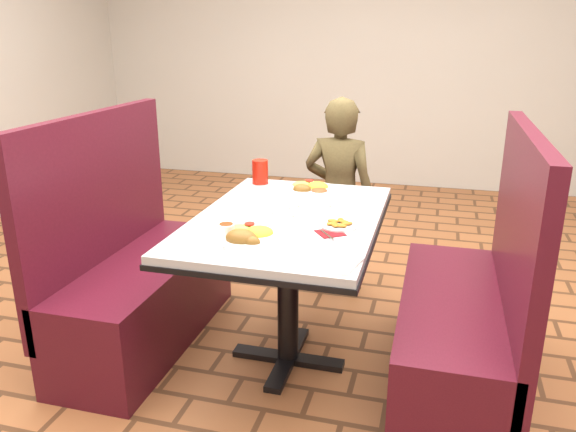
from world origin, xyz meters
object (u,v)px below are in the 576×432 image
(booth_bench_left, at_px, (137,281))
(plantain_plate, at_px, (339,224))
(booth_bench_right, at_px, (464,322))
(diner_person, at_px, (339,197))
(far_dinner_plate, at_px, (310,186))
(near_dinner_plate, at_px, (247,232))
(dining_table, at_px, (288,236))
(red_tumbler, at_px, (260,172))

(booth_bench_left, relative_size, plantain_plate, 7.39)
(booth_bench_left, xyz_separation_m, booth_bench_right, (1.60, 0.00, 0.00))
(diner_person, distance_m, far_dinner_plate, 0.49)
(booth_bench_right, height_order, plantain_plate, booth_bench_right)
(near_dinner_plate, xyz_separation_m, far_dinner_plate, (0.08, 0.76, -0.01))
(dining_table, height_order, plantain_plate, plantain_plate)
(near_dinner_plate, bearing_deg, dining_table, 76.37)
(dining_table, height_order, far_dinner_plate, far_dinner_plate)
(diner_person, bearing_deg, plantain_plate, 106.40)
(booth_bench_right, distance_m, plantain_plate, 0.71)
(booth_bench_left, bearing_deg, dining_table, 0.00)
(dining_table, xyz_separation_m, booth_bench_right, (0.80, 0.00, -0.32))
(plantain_plate, height_order, red_tumbler, red_tumbler)
(booth_bench_left, xyz_separation_m, plantain_plate, (1.04, -0.08, 0.43))
(dining_table, relative_size, red_tumbler, 9.38)
(far_dinner_plate, bearing_deg, red_tumbler, 165.80)
(booth_bench_left, distance_m, plantain_plate, 1.13)
(near_dinner_plate, xyz_separation_m, plantain_plate, (0.33, 0.25, -0.02))
(red_tumbler, bearing_deg, far_dinner_plate, -14.20)
(booth_bench_left, height_order, far_dinner_plate, booth_bench_left)
(booth_bench_left, relative_size, diner_person, 1.01)
(near_dinner_plate, relative_size, red_tumbler, 2.22)
(booth_bench_left, distance_m, booth_bench_right, 1.60)
(dining_table, xyz_separation_m, plantain_plate, (0.25, -0.08, 0.11))
(near_dinner_plate, bearing_deg, red_tumbler, 104.38)
(dining_table, relative_size, far_dinner_plate, 4.34)
(near_dinner_plate, xyz_separation_m, red_tumbler, (-0.21, 0.84, 0.03))
(dining_table, distance_m, diner_person, 0.89)
(booth_bench_left, bearing_deg, plantain_plate, -4.56)
(diner_person, bearing_deg, red_tumbler, 52.02)
(plantain_plate, bearing_deg, booth_bench_right, 8.56)
(diner_person, distance_m, near_dinner_plate, 1.24)
(diner_person, bearing_deg, booth_bench_right, 135.72)
(red_tumbler, bearing_deg, booth_bench_right, -24.85)
(near_dinner_plate, bearing_deg, far_dinner_plate, 83.77)
(dining_table, bearing_deg, far_dinner_plate, 89.58)
(booth_bench_left, height_order, near_dinner_plate, booth_bench_left)
(booth_bench_right, bearing_deg, far_dinner_plate, 151.56)
(near_dinner_plate, bearing_deg, booth_bench_right, 20.56)
(dining_table, relative_size, diner_person, 1.02)
(far_dinner_plate, xyz_separation_m, plantain_plate, (0.24, -0.51, -0.02))
(dining_table, distance_m, far_dinner_plate, 0.45)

